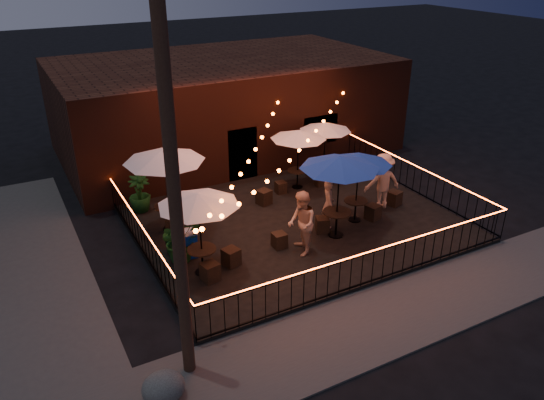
{
  "coord_description": "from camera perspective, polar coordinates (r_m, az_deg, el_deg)",
  "views": [
    {
      "loc": [
        -7.98,
        -11.2,
        8.37
      ],
      "look_at": [
        -1.07,
        1.68,
        1.32
      ],
      "focal_mm": 35.0,
      "sensor_mm": 36.0,
      "label": 1
    }
  ],
  "objects": [
    {
      "name": "bistro_chair_0",
      "position": [
        14.54,
        -6.68,
        -7.67
      ],
      "size": [
        0.51,
        0.51,
        0.52
      ],
      "primitive_type": "cube",
      "rotation": [
        0.0,
        0.0,
        0.19
      ],
      "color": "black",
      "rests_on": "patio"
    },
    {
      "name": "potted_shrub_b",
      "position": [
        15.75,
        -10.37,
        -3.36
      ],
      "size": [
        0.76,
        0.62,
        1.34
      ],
      "primitive_type": "imported",
      "rotation": [
        0.0,
        0.0,
        -0.03
      ],
      "color": "#1A4112",
      "rests_on": "patio"
    },
    {
      "name": "festoon_lights",
      "position": [
        15.79,
        0.14,
        3.99
      ],
      "size": [
        10.02,
        8.72,
        1.32
      ],
      "color": "#FF520B",
      "rests_on": "ground"
    },
    {
      "name": "patron_a",
      "position": [
        16.96,
        6.08,
        -0.4
      ],
      "size": [
        0.55,
        0.67,
        1.58
      ],
      "primitive_type": "imported",
      "rotation": [
        0.0,
        0.0,
        1.22
      ],
      "color": "#D8AA88",
      "rests_on": "patio"
    },
    {
      "name": "bistro_chair_7",
      "position": [
        19.41,
        0.94,
        1.37
      ],
      "size": [
        0.37,
        0.37,
        0.42
      ],
      "primitive_type": "cube",
      "rotation": [
        0.0,
        0.0,
        3.11
      ],
      "color": "black",
      "rests_on": "patio"
    },
    {
      "name": "cafe_table_3",
      "position": [
        19.2,
        2.85,
        6.96
      ],
      "size": [
        2.36,
        2.36,
        2.24
      ],
      "rotation": [
        0.0,
        0.0,
        0.18
      ],
      "color": "black",
      "rests_on": "patio"
    },
    {
      "name": "patron_b",
      "position": [
        15.31,
        3.2,
        -2.54
      ],
      "size": [
        0.98,
        1.12,
        1.95
      ],
      "primitive_type": "imported",
      "rotation": [
        0.0,
        0.0,
        -1.87
      ],
      "color": "tan",
      "rests_on": "patio"
    },
    {
      "name": "fence_left",
      "position": [
        15.58,
        -13.48,
        -4.7
      ],
      "size": [
        0.04,
        8.0,
        1.04
      ],
      "rotation": [
        0.0,
        0.0,
        1.57
      ],
      "color": "black",
      "rests_on": "patio"
    },
    {
      "name": "patio",
      "position": [
        17.52,
        2.57,
        -2.55
      ],
      "size": [
        10.0,
        8.0,
        0.15
      ],
      "primitive_type": "cube",
      "color": "black",
      "rests_on": "ground"
    },
    {
      "name": "fence_front",
      "position": [
        14.42,
        10.79,
        -7.09
      ],
      "size": [
        10.0,
        0.04,
        1.04
      ],
      "color": "black",
      "rests_on": "patio"
    },
    {
      "name": "fence_right",
      "position": [
        20.06,
        15.01,
        2.23
      ],
      "size": [
        0.04,
        8.0,
        1.04
      ],
      "rotation": [
        0.0,
        0.0,
        1.57
      ],
      "color": "black",
      "rests_on": "patio"
    },
    {
      "name": "cooler",
      "position": [
        15.57,
        -9.24,
        -4.7
      ],
      "size": [
        0.66,
        0.5,
        0.83
      ],
      "rotation": [
        0.0,
        0.0,
        -0.07
      ],
      "color": "#0830AA",
      "rests_on": "patio"
    },
    {
      "name": "patron_c",
      "position": [
        18.41,
        11.81,
        2.02
      ],
      "size": [
        1.39,
        0.98,
        1.96
      ],
      "primitive_type": "imported",
      "rotation": [
        0.0,
        0.0,
        2.92
      ],
      "color": "#DBB292",
      "rests_on": "patio"
    },
    {
      "name": "potted_shrub_c",
      "position": [
        18.46,
        -14.07,
        0.72
      ],
      "size": [
        0.74,
        0.74,
        1.3
      ],
      "primitive_type": "imported",
      "rotation": [
        0.0,
        0.0,
        0.01
      ],
      "color": "#1B3D0F",
      "rests_on": "patio"
    },
    {
      "name": "bistro_chair_2",
      "position": [
        17.07,
        -10.63,
        -2.59
      ],
      "size": [
        0.55,
        0.55,
        0.49
      ],
      "primitive_type": "cube",
      "rotation": [
        0.0,
        0.0,
        -0.41
      ],
      "color": "black",
      "rests_on": "patio"
    },
    {
      "name": "bistro_chair_4",
      "position": [
        15.94,
        0.79,
        -4.34
      ],
      "size": [
        0.39,
        0.39,
        0.46
      ],
      "primitive_type": "cube",
      "rotation": [
        0.0,
        0.0,
        -0.01
      ],
      "color": "black",
      "rests_on": "patio"
    },
    {
      "name": "cafe_table_1",
      "position": [
        16.28,
        -11.54,
        4.61
      ],
      "size": [
        3.0,
        3.0,
        2.73
      ],
      "rotation": [
        0.0,
        0.0,
        -0.24
      ],
      "color": "black",
      "rests_on": "patio"
    },
    {
      "name": "bistro_chair_10",
      "position": [
        20.09,
        5.21,
        2.16
      ],
      "size": [
        0.38,
        0.38,
        0.43
      ],
      "primitive_type": "cube",
      "rotation": [
        0.0,
        0.0,
        -0.05
      ],
      "color": "black",
      "rests_on": "patio"
    },
    {
      "name": "bistro_chair_3",
      "position": [
        17.81,
        -7.56,
        -1.22
      ],
      "size": [
        0.41,
        0.41,
        0.43
      ],
      "primitive_type": "cube",
      "rotation": [
        0.0,
        0.0,
        2.99
      ],
      "color": "black",
      "rests_on": "patio"
    },
    {
      "name": "potted_shrub_a",
      "position": [
        15.33,
        -9.78,
        -4.25
      ],
      "size": [
        1.29,
        1.15,
        1.31
      ],
      "primitive_type": "imported",
      "rotation": [
        0.0,
        0.0,
        0.11
      ],
      "color": "#19360F",
      "rests_on": "patio"
    },
    {
      "name": "boulder",
      "position": [
        11.5,
        -11.61,
        -19.16
      ],
      "size": [
        1.03,
        0.93,
        0.7
      ],
      "primitive_type": "ellipsoid",
      "rotation": [
        0.0,
        0.0,
        0.21
      ],
      "color": "#4A4944",
      "rests_on": "ground"
    },
    {
      "name": "cafe_table_2",
      "position": [
        15.75,
        7.31,
        3.94
      ],
      "size": [
        3.03,
        3.03,
        2.66
      ],
      "rotation": [
        0.0,
        0.0,
        0.31
      ],
      "color": "black",
      "rests_on": "patio"
    },
    {
      "name": "bistro_chair_11",
      "position": [
        21.28,
        9.53,
        3.35
      ],
      "size": [
        0.52,
        0.52,
        0.48
      ],
      "primitive_type": "cube",
      "rotation": [
        0.0,
        0.0,
        3.5
      ],
      "color": "black",
      "rests_on": "patio"
    },
    {
      "name": "cafe_table_5",
      "position": [
        20.33,
        5.77,
        7.79
      ],
      "size": [
        2.07,
        2.07,
        2.19
      ],
      "rotation": [
        0.0,
        0.0,
        0.04
      ],
      "color": "black",
      "rests_on": "patio"
    },
    {
      "name": "bistro_chair_5",
      "position": [
        16.84,
        5.44,
        -2.66
      ],
      "size": [
        0.54,
        0.54,
        0.48
      ],
      "primitive_type": "cube",
      "rotation": [
        0.0,
        0.0,
        2.73
      ],
      "color": "black",
      "rests_on": "patio"
    },
    {
      "name": "bistro_chair_8",
      "position": [
        17.85,
        10.8,
        -1.29
      ],
      "size": [
        0.51,
        0.51,
        0.5
      ],
      "primitive_type": "cube",
      "rotation": [
        0.0,
        0.0,
        0.25
      ],
      "color": "black",
      "rests_on": "patio"
    },
    {
      "name": "utility_pole",
      "position": [
        9.99,
        -10.35,
        -0.65
      ],
      "size": [
        0.26,
        0.26,
        8.0
      ],
      "primitive_type": "cylinder",
      "color": "#3B2218",
      "rests_on": "ground"
    },
    {
      "name": "brick_building",
      "position": [
        23.89,
        -5.16,
        10.17
      ],
      "size": [
        14.0,
        8.0,
        4.0
      ],
      "color": "#37180F",
      "rests_on": "ground"
    },
    {
      "name": "bistro_chair_6",
      "position": [
        18.55,
        -0.88,
        0.33
      ],
      "size": [
        0.54,
        0.54,
        0.52
      ],
      "primitive_type": "cube",
      "rotation": [
        0.0,
        0.0,
        0.28
      ],
      "color": "black",
      "rests_on": "patio"
    },
    {
      "name": "cafe_table_0",
      "position": [
        13.93,
        -7.93,
        -0.05
      ],
      "size": [
        2.54,
        2.54,
        2.43
      ],
      "rotation": [
        0.0,
        0.0,
        0.17
      ],
      "color": "black",
      "rests_on": "patio"
    },
    {
      "name": "ground",
      "position": [
        16.1,
        6.2,
        -5.74
      ],
      "size": [
        110.0,
        110.0,
        0.0
      ],
      "primitive_type": "plane",
      "color": "black",
      "rests_on": "ground"
    },
    {
      "name": "sidewalk",
      "position": [
        14.02,
        13.77,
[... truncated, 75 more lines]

